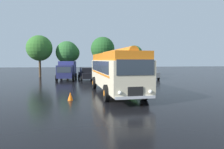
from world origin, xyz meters
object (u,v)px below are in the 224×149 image
car_near_left (87,74)px  car_mid_left (109,73)px  car_mid_right (130,73)px  traffic_cone (70,96)px  car_far_right (149,73)px  vintage_bus (115,70)px  box_van (67,70)px

car_near_left → car_mid_left: 3.00m
car_mid_right → traffic_cone: car_mid_right is taller
car_mid_right → car_far_right: size_ratio=0.99×
vintage_bus → car_mid_right: vintage_bus is taller
car_far_right → traffic_cone: car_far_right is taller
car_mid_left → traffic_cone: (-4.47, -13.31, -0.57)m
box_van → traffic_cone: 14.52m
car_mid_right → vintage_bus: bearing=-109.6°
car_mid_right → traffic_cone: size_ratio=7.66×
vintage_bus → traffic_cone: (-3.41, -2.35, -1.62)m
car_near_left → car_mid_right: (6.01, 0.41, 0.00)m
car_mid_right → traffic_cone: (-7.48, -13.73, -0.57)m
car_mid_left → car_far_right: size_ratio=1.02×
car_mid_right → car_far_right: (2.87, 0.04, 0.00)m
vintage_bus → car_near_left: size_ratio=2.34×
vintage_bus → car_near_left: (-1.95, 10.97, -1.05)m
car_mid_right → car_far_right: 2.87m
car_mid_right → traffic_cone: bearing=-118.6°
vintage_bus → car_far_right: size_ratio=2.40×
car_mid_left → vintage_bus: bearing=-95.5°
vintage_bus → traffic_cone: vintage_bus is taller
car_mid_left → traffic_cone: bearing=-108.6°
car_mid_left → car_near_left: bearing=179.8°
car_near_left → box_van: bearing=156.9°
box_van → car_near_left: bearing=-23.1°
car_mid_left → car_far_right: bearing=4.4°
vintage_bus → traffic_cone: 4.45m
car_far_right → traffic_cone: bearing=-126.9°
car_near_left → traffic_cone: (-1.46, -13.32, -0.57)m
box_van → traffic_cone: bearing=-85.5°
car_near_left → box_van: box_van is taller
box_van → traffic_cone: box_van is taller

